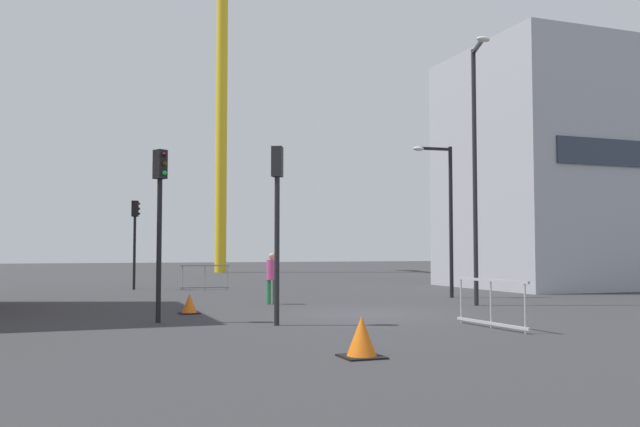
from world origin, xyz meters
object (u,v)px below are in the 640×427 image
(streetlamp_short, at_px, (446,206))
(traffic_light_crosswalk, at_px, (160,206))
(traffic_cone_striped, at_px, (190,304))
(streetlamp_tall, at_px, (476,155))
(traffic_light_median, at_px, (277,205))
(pedestrian_walking, at_px, (272,275))
(construction_crane, at_px, (222,65))
(traffic_cone_on_verge, at_px, (362,338))
(traffic_light_corner, at_px, (135,230))

(streetlamp_short, bearing_deg, traffic_light_crosswalk, -154.76)
(traffic_cone_striped, bearing_deg, streetlamp_short, 17.55)
(streetlamp_tall, bearing_deg, traffic_light_median, -157.21)
(pedestrian_walking, height_order, traffic_cone_striped, pedestrian_walking)
(construction_crane, height_order, traffic_cone_on_verge, construction_crane)
(streetlamp_short, height_order, traffic_cone_striped, streetlamp_short)
(construction_crane, distance_m, streetlamp_tall, 36.20)
(pedestrian_walking, height_order, traffic_cone_on_verge, pedestrian_walking)
(streetlamp_short, xyz_separation_m, traffic_light_crosswalk, (-10.84, -5.11, -0.56))
(traffic_cone_on_verge, bearing_deg, streetlamp_tall, 47.35)
(traffic_light_corner, height_order, traffic_cone_striped, traffic_light_corner)
(streetlamp_short, bearing_deg, traffic_cone_striped, -162.45)
(construction_crane, relative_size, traffic_light_crosswalk, 6.13)
(streetlamp_tall, relative_size, traffic_light_median, 1.96)
(streetlamp_tall, distance_m, pedestrian_walking, 7.44)
(traffic_light_corner, relative_size, traffic_cone_striped, 7.10)
(traffic_cone_striped, bearing_deg, pedestrian_walking, 38.17)
(streetlamp_short, height_order, traffic_light_crosswalk, streetlamp_short)
(pedestrian_walking, bearing_deg, streetlamp_tall, -26.12)
(streetlamp_short, distance_m, traffic_cone_striped, 10.70)
(construction_crane, xyz_separation_m, streetlamp_short, (1.88, -30.70, -12.98))
(traffic_light_corner, xyz_separation_m, traffic_cone_striped, (0.42, -12.17, -2.37))
(construction_crane, bearing_deg, traffic_light_crosswalk, -104.04)
(streetlamp_short, distance_m, traffic_light_median, 10.72)
(construction_crane, xyz_separation_m, traffic_cone_striped, (-7.89, -33.79, -16.05))
(traffic_light_corner, bearing_deg, traffic_cone_on_verge, -85.08)
(streetlamp_tall, height_order, traffic_cone_striped, streetlamp_tall)
(traffic_light_median, bearing_deg, streetlamp_tall, 22.79)
(traffic_light_corner, bearing_deg, pedestrian_walking, -70.86)
(traffic_cone_on_verge, bearing_deg, traffic_light_corner, 94.92)
(traffic_light_median, bearing_deg, streetlamp_short, 38.53)
(streetlamp_tall, xyz_separation_m, traffic_cone_on_verge, (-7.41, -8.04, -4.38))
(streetlamp_tall, bearing_deg, pedestrian_walking, 153.88)
(pedestrian_walking, bearing_deg, traffic_light_crosswalk, -132.85)
(pedestrian_walking, bearing_deg, traffic_light_corner, 109.14)
(construction_crane, relative_size, pedestrian_walking, 15.53)
(streetlamp_tall, bearing_deg, construction_crane, 91.45)
(traffic_light_corner, bearing_deg, streetlamp_short, -41.68)
(traffic_light_corner, bearing_deg, construction_crane, 68.96)
(streetlamp_tall, height_order, pedestrian_walking, streetlamp_tall)
(pedestrian_walking, bearing_deg, construction_crane, 81.13)
(streetlamp_short, xyz_separation_m, pedestrian_walking, (-6.79, -0.74, -2.38))
(construction_crane, bearing_deg, traffic_cone_on_verge, -98.78)
(construction_crane, height_order, streetlamp_short, construction_crane)
(construction_crane, distance_m, traffic_cone_on_verge, 45.70)
(traffic_light_corner, bearing_deg, traffic_light_crosswalk, -92.58)
(traffic_light_crosswalk, bearing_deg, streetlamp_tall, 8.89)
(traffic_light_crosswalk, xyz_separation_m, pedestrian_walking, (4.05, 4.37, -1.82))
(traffic_cone_striped, distance_m, traffic_cone_on_verge, 8.63)
(streetlamp_short, relative_size, traffic_light_median, 1.34)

